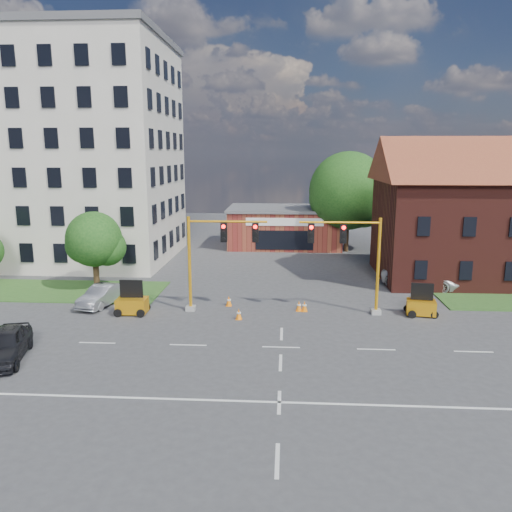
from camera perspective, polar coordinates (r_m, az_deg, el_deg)
name	(u,v)px	position (r m, az deg, el deg)	size (l,w,h in m)	color
ground	(281,347)	(26.97, 2.88, -10.37)	(120.00, 120.00, 0.00)	#3D3D3F
grass_verge_nw	(17,290)	(41.66, -25.66, -3.51)	(22.00, 6.00, 0.08)	#2B541F
lane_markings	(280,371)	(24.21, 2.79, -13.02)	(60.00, 36.00, 0.01)	silver
office_block	(73,151)	(51.08, -20.16, 11.18)	(18.40, 15.40, 20.60)	beige
brick_shop	(285,226)	(55.56, 3.30, 3.40)	(12.40, 8.40, 4.30)	maroon
townhouse_row	(509,207)	(44.89, 26.98, 5.05)	(21.00, 11.00, 11.50)	#4E1D17
tree_large	(352,193)	(52.67, 10.93, 7.05)	(8.43, 8.03, 10.36)	#392514
tree_nw_front	(97,241)	(38.77, -17.69, 1.61)	(4.30, 4.10, 5.94)	#392514
signal_mast_west	(215,252)	(31.94, -4.74, 0.44)	(5.30, 0.60, 6.20)	gray
signal_mast_east	(352,254)	(31.88, 10.94, 0.25)	(5.30, 0.60, 6.20)	gray
trailer_west	(132,304)	(32.99, -13.98, -5.33)	(1.90, 1.28, 2.14)	#F7A514
trailer_east	(421,306)	(33.46, 18.35, -5.42)	(1.94, 1.47, 2.01)	#F7A514
cone_a	(239,314)	(31.12, -1.99, -6.65)	(0.40, 0.40, 0.70)	orange
cone_b	(229,301)	(33.82, -3.13, -5.16)	(0.40, 0.40, 0.70)	orange
cone_c	(304,306)	(32.79, 5.56, -5.74)	(0.40, 0.40, 0.70)	orange
cone_d	(299,306)	(32.82, 4.93, -5.71)	(0.40, 0.40, 0.70)	orange
pickup_white	(422,276)	(40.46, 18.45, -2.22)	(2.74, 5.95, 1.65)	silver
sedan_dark	(5,345)	(28.02, -26.80, -9.02)	(1.93, 4.79, 1.63)	black
sedan_silver_front	(102,295)	(35.36, -17.19, -4.32)	(1.48, 4.23, 1.39)	#93959A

